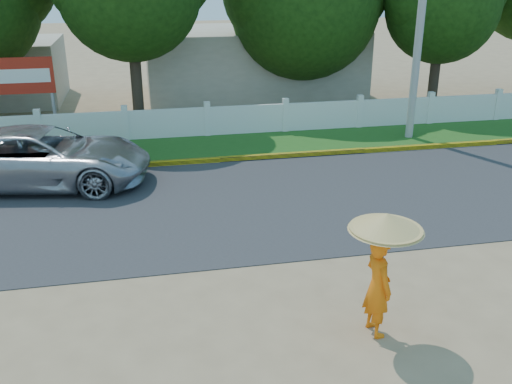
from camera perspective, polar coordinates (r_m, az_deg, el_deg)
The scene contains 10 objects.
ground at distance 11.48m, azimuth 2.00°, elevation -9.69°, with size 120.00×120.00×0.00m, color #9E8460.
road at distance 15.41m, azimuth -1.84°, elevation -1.09°, with size 60.00×7.00×0.02m, color #38383A.
grass_verge at distance 20.30m, azimuth -4.34°, elevation 4.55°, with size 60.00×3.50×0.03m, color #2D601E.
curb at distance 18.68m, azimuth -3.68°, elevation 3.24°, with size 40.00×0.18×0.16m, color yellow.
fence at distance 21.54m, azimuth -4.88°, elevation 7.02°, with size 40.00×0.10×1.10m, color silver.
building_near at distance 28.37m, azimuth -0.46°, elevation 12.81°, with size 10.00×6.00×3.20m, color #B7AD99.
utility_pole at distance 21.41m, azimuth 16.15°, elevation 16.32°, with size 0.28×0.28×8.54m, color #9B9B98.
vehicle at distance 17.56m, azimuth -20.49°, elevation 3.29°, with size 2.79×6.06×1.68m, color #ABACB3.
monk_with_parasol at distance 9.75m, azimuth 12.46°, elevation -6.35°, with size 1.24×1.24×2.26m.
billboard at distance 22.57m, azimuth -22.68°, elevation 10.27°, with size 2.50×0.13×2.95m.
Camera 1 is at (-2.32, -9.52, 5.97)m, focal length 40.00 mm.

